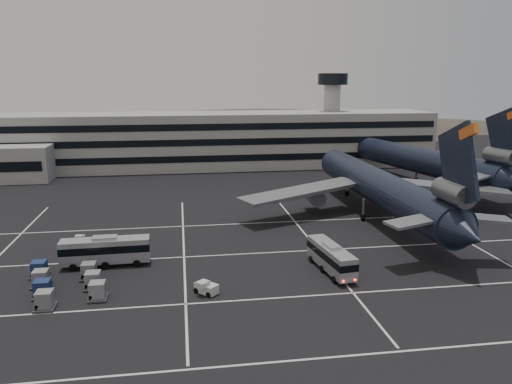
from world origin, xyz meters
TOP-DOWN VIEW (x-y plane):
  - ground at (0.00, 0.00)m, footprint 260.00×260.00m
  - lane_markings at (0.95, 0.72)m, footprint 90.00×55.62m
  - terminal at (-2.95, 71.14)m, footprint 125.00×26.00m
  - hills at (17.99, 170.00)m, footprint 352.00×180.00m
  - trijet_main at (26.28, 18.17)m, footprint 47.46×57.46m
  - trijet_far at (45.73, 42.91)m, footprint 20.98×57.32m
  - bus_near at (11.41, -3.61)m, footprint 3.54×10.04m
  - bus_far at (-15.58, 2.43)m, footprint 10.83×2.97m
  - tug_a at (-20.51, 11.87)m, footprint 1.43×2.12m
  - tug_b at (-3.67, -7.79)m, footprint 2.79×2.82m
  - uld_cluster at (-19.10, -4.50)m, footprint 10.21×11.59m

SIDE VIEW (x-z plane):
  - hills at x=17.99m, z-range -34.07..9.93m
  - ground at x=0.00m, z-range 0.00..0.00m
  - lane_markings at x=0.95m, z-range 0.00..0.01m
  - tug_a at x=-20.51m, z-range -0.07..1.21m
  - tug_b at x=-3.67m, z-range -0.09..1.51m
  - uld_cluster at x=-19.10m, z-range -0.02..1.88m
  - bus_near at x=11.41m, z-range 0.16..3.63m
  - bus_far at x=-15.58m, z-range 0.18..3.98m
  - trijet_main at x=26.28m, z-range -3.79..14.29m
  - trijet_far at x=45.73m, z-range -3.61..14.47m
  - terminal at x=-2.95m, z-range -5.07..18.93m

